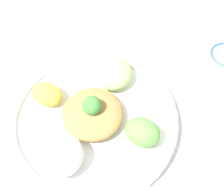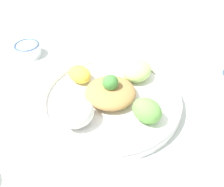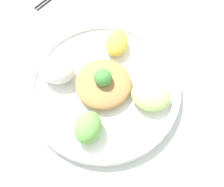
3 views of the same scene
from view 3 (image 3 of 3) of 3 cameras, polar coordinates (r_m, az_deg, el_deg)
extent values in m
plane|color=silver|center=(0.78, 1.05, 1.54)|extent=(2.40, 2.40, 0.00)
cylinder|color=white|center=(0.76, -1.55, 0.81)|extent=(0.37, 0.37, 0.02)
torus|color=white|center=(0.75, -1.58, 1.28)|extent=(0.37, 0.37, 0.02)
ellipsoid|color=#B7DB7A|center=(0.72, 7.12, -0.38)|extent=(0.12, 0.11, 0.05)
ellipsoid|color=yellow|center=(0.78, 0.83, 9.14)|extent=(0.08, 0.09, 0.04)
ellipsoid|color=white|center=(0.75, -10.06, 4.27)|extent=(0.11, 0.10, 0.06)
ellipsoid|color=#6BAD4C|center=(0.69, -4.40, -6.24)|extent=(0.09, 0.09, 0.06)
ellipsoid|color=#AD7F47|center=(0.73, -1.61, 1.79)|extent=(0.13, 0.13, 0.04)
sphere|color=#478E3D|center=(0.70, -1.68, 2.93)|extent=(0.04, 0.04, 0.04)
cube|color=white|center=(0.78, 17.14, -3.78)|extent=(0.07, 0.06, 0.01)
ellipsoid|color=white|center=(0.81, 19.37, -0.57)|extent=(0.06, 0.06, 0.01)
camera|label=1|loc=(0.42, -65.09, 23.17)|focal=50.00mm
camera|label=2|loc=(0.54, -64.00, 0.02)|focal=42.00mm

